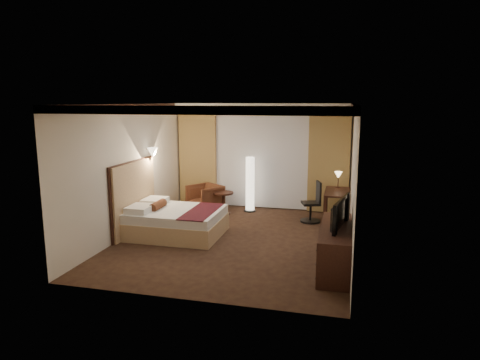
% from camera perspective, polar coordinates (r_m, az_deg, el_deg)
% --- Properties ---
extents(floor, '(4.50, 5.50, 0.01)m').
position_cam_1_polar(floor, '(8.74, -0.64, -7.90)').
color(floor, black).
rests_on(floor, ground).
extents(ceiling, '(4.50, 5.50, 0.01)m').
position_cam_1_polar(ceiling, '(8.29, -0.68, 10.10)').
color(ceiling, white).
rests_on(ceiling, back_wall).
extents(back_wall, '(4.50, 0.02, 2.70)m').
position_cam_1_polar(back_wall, '(11.06, 2.96, 3.18)').
color(back_wall, beige).
rests_on(back_wall, floor).
extents(left_wall, '(0.02, 5.50, 2.70)m').
position_cam_1_polar(left_wall, '(9.23, -14.30, 1.40)').
color(left_wall, beige).
rests_on(left_wall, floor).
extents(right_wall, '(0.02, 5.50, 2.70)m').
position_cam_1_polar(right_wall, '(8.14, 14.84, 0.18)').
color(right_wall, beige).
rests_on(right_wall, floor).
extents(crown_molding, '(4.50, 5.50, 0.12)m').
position_cam_1_polar(crown_molding, '(8.29, -0.68, 9.68)').
color(crown_molding, black).
rests_on(crown_molding, ceiling).
extents(soffit, '(4.50, 0.50, 0.20)m').
position_cam_1_polar(soffit, '(10.73, 2.76, 9.65)').
color(soffit, white).
rests_on(soffit, ceiling).
extents(curtain_sheer, '(2.48, 0.04, 2.45)m').
position_cam_1_polar(curtain_sheer, '(11.00, 2.87, 2.61)').
color(curtain_sheer, silver).
rests_on(curtain_sheer, back_wall).
extents(curtain_left_drape, '(1.00, 0.14, 2.45)m').
position_cam_1_polar(curtain_left_drape, '(11.39, -5.62, 2.85)').
color(curtain_left_drape, '#A48F4A').
rests_on(curtain_left_drape, back_wall).
extents(curtain_right_drape, '(1.00, 0.14, 2.45)m').
position_cam_1_polar(curtain_right_drape, '(10.74, 11.75, 2.21)').
color(curtain_right_drape, '#A48F4A').
rests_on(curtain_right_drape, back_wall).
extents(wall_sconce, '(0.24, 0.24, 0.24)m').
position_cam_1_polar(wall_sconce, '(9.75, -11.56, 3.59)').
color(wall_sconce, white).
rests_on(wall_sconce, left_wall).
extents(bed, '(1.86, 1.45, 0.55)m').
position_cam_1_polar(bed, '(9.03, -8.45, -5.59)').
color(bed, white).
rests_on(bed, floor).
extents(headboard, '(0.12, 1.75, 1.50)m').
position_cam_1_polar(headboard, '(9.31, -13.90, -2.27)').
color(headboard, tan).
rests_on(headboard, floor).
extents(armchair, '(0.99, 0.98, 0.75)m').
position_cam_1_polar(armchair, '(10.84, -4.68, -2.23)').
color(armchair, '#4B2E16').
rests_on(armchair, floor).
extents(side_table, '(0.49, 0.49, 0.54)m').
position_cam_1_polar(side_table, '(10.60, -2.21, -3.06)').
color(side_table, black).
rests_on(side_table, floor).
extents(floor_lamp, '(0.29, 0.29, 1.40)m').
position_cam_1_polar(floor_lamp, '(10.73, 1.35, -0.56)').
color(floor_lamp, white).
rests_on(floor_lamp, floor).
extents(desk, '(0.55, 1.12, 0.75)m').
position_cam_1_polar(desk, '(10.00, 12.76, -3.55)').
color(desk, black).
rests_on(desk, floor).
extents(desk_lamp, '(0.18, 0.18, 0.34)m').
position_cam_1_polar(desk_lamp, '(10.29, 12.95, -0.06)').
color(desk_lamp, '#FFD899').
rests_on(desk_lamp, desk).
extents(office_chair, '(0.58, 0.58, 0.95)m').
position_cam_1_polar(office_chair, '(9.95, 9.42, -2.89)').
color(office_chair, black).
rests_on(office_chair, floor).
extents(dresser, '(0.50, 1.85, 0.72)m').
position_cam_1_polar(dresser, '(7.36, 12.59, -8.78)').
color(dresser, black).
rests_on(dresser, floor).
extents(television, '(0.80, 1.15, 0.14)m').
position_cam_1_polar(television, '(7.17, 12.56, -3.77)').
color(television, black).
rests_on(television, dresser).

